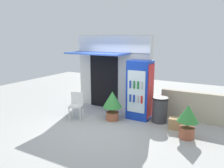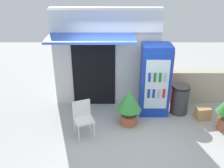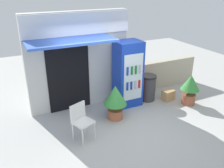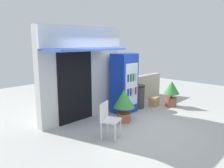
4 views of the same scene
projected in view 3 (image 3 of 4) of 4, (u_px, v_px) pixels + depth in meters
ground at (116, 127)px, 6.23m from camera, size 16.00×16.00×0.00m
storefront_building at (78, 59)px, 6.77m from camera, size 2.98×1.24×2.79m
drink_cooler at (128, 74)px, 7.05m from camera, size 0.77×0.67×1.98m
plastic_chair at (81, 119)px, 5.63m from camera, size 0.55×0.54×0.89m
potted_plant_near_shop at (115, 98)px, 6.42m from camera, size 0.64×0.64×0.98m
potted_plant_curbside at (190, 87)px, 7.22m from camera, size 0.57×0.57×0.94m
trash_bin at (148, 88)px, 7.54m from camera, size 0.50×0.50×0.83m
stone_boundary_wall at (164, 73)px, 8.49m from camera, size 2.47×0.22×0.97m
cardboard_box at (168, 95)px, 7.60m from camera, size 0.41×0.32×0.34m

